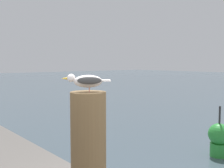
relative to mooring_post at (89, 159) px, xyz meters
The scene contains 3 objects.
mooring_post is the anchor object (origin of this frame).
seagull 0.64m from the mooring_post, 124.32° to the right, with size 0.26×0.35×0.14m.
channel_buoy 5.76m from the mooring_post, 107.97° to the left, with size 0.56×0.56×1.33m.
Camera 1 is at (1.18, -1.83, 2.47)m, focal length 43.58 mm.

